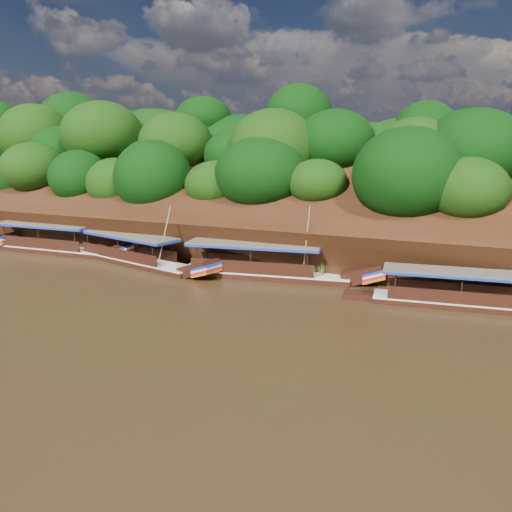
{
  "coord_description": "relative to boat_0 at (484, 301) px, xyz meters",
  "views": [
    {
      "loc": [
        12.24,
        -25.58,
        9.84
      ],
      "look_at": [
        -2.52,
        7.0,
        1.97
      ],
      "focal_mm": 35.0,
      "sensor_mm": 36.0,
      "label": 1
    }
  ],
  "objects": [
    {
      "name": "riverbank",
      "position": [
        -12.96,
        15.63,
        1.37
      ],
      "size": [
        120.0,
        30.06,
        19.4
      ],
      "color": "black",
      "rests_on": "ground"
    },
    {
      "name": "boat_0",
      "position": [
        0.0,
        0.0,
        0.0
      ],
      "size": [
        14.26,
        3.7,
        5.86
      ],
      "rotation": [
        0.0,
        0.0,
        0.13
      ],
      "color": "black",
      "rests_on": "ground"
    },
    {
      "name": "boat_1",
      "position": [
        -14.59,
        1.42,
        0.09
      ],
      "size": [
        15.66,
        4.72,
        6.23
      ],
      "rotation": [
        0.0,
        0.0,
        0.16
      ],
      "color": "black",
      "rests_on": "ground"
    },
    {
      "name": "boat_2",
      "position": [
        -26.52,
        0.71,
        0.05
      ],
      "size": [
        16.06,
        5.73,
        5.78
      ],
      "rotation": [
        0.0,
        0.0,
        -0.24
      ],
      "color": "black",
      "rests_on": "ground"
    },
    {
      "name": "ground",
      "position": [
        -12.95,
        -7.09,
        -0.52
      ],
      "size": [
        160.0,
        160.0,
        0.0
      ],
      "primitive_type": "plane",
      "color": "black",
      "rests_on": "ground"
    },
    {
      "name": "boat_3",
      "position": [
        -36.39,
        1.67,
        0.1
      ],
      "size": [
        15.5,
        3.33,
        3.27
      ],
      "rotation": [
        0.0,
        0.0,
        0.05
      ],
      "color": "black",
      "rests_on": "ground"
    },
    {
      "name": "reeds",
      "position": [
        -15.52,
        2.42,
        0.34
      ],
      "size": [
        50.28,
        2.37,
        1.96
      ],
      "color": "#2A6719",
      "rests_on": "ground"
    }
  ]
}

